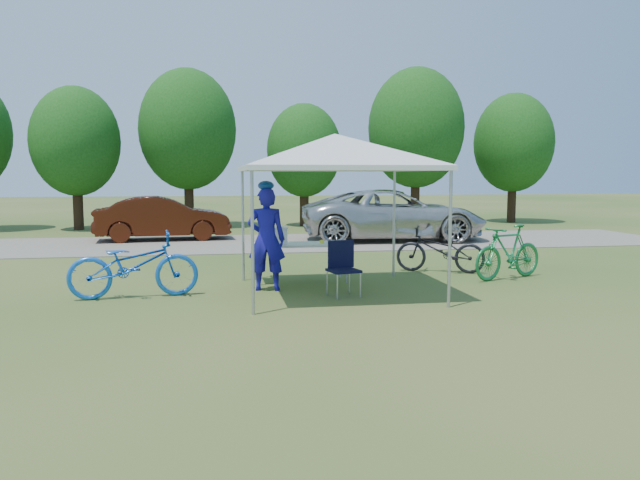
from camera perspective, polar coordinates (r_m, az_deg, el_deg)
The scene contains 14 objects.
ground at distance 10.87m, azimuth 1.33°, elevation -4.81°, with size 100.00×100.00×0.00m, color #2D5119.
gravel_strip at distance 18.70m, azimuth -3.33°, elevation -0.23°, with size 24.00×5.00×0.02m, color gray.
canopy at distance 10.69m, azimuth 1.37°, elevation 9.29°, with size 4.53×4.53×3.00m.
treeline at distance 24.64m, azimuth -5.65°, elevation 9.46°, with size 24.89×4.28×6.30m.
folding_table at distance 11.88m, azimuth -1.84°, elevation -0.52°, with size 1.78×0.74×0.73m.
folding_chair at distance 10.52m, azimuth 2.06°, elevation -2.15°, with size 0.57×0.59×0.93m.
cooler at distance 11.80m, azimuth -4.10°, elevation 0.43°, with size 0.44×0.30×0.32m.
ice_cream_cup at distance 11.88m, azimuth 0.17°, elevation -0.16°, with size 0.08×0.08×0.06m, color yellow.
cyclist at distance 10.98m, azimuth -4.92°, elevation 0.07°, with size 0.66×0.43×1.81m, color #171299.
bike_blue at distance 10.77m, azimuth -16.67°, elevation -2.19°, with size 0.73×2.10×1.10m, color blue.
bike_green at distance 12.72m, azimuth 16.84°, elevation -1.05°, with size 0.50×1.78×1.07m, color #1A753B.
bike_dark at distance 13.24m, azimuth 10.93°, elevation -0.86°, with size 0.64×1.83×0.96m, color black.
minivan at distance 19.35m, azimuth 6.72°, elevation 2.30°, with size 2.59×5.63×1.56m, color beige.
sedan at distance 19.90m, azimuth -14.20°, elevation 1.95°, with size 1.43×4.09×1.35m, color #42170B.
Camera 1 is at (-2.04, -10.48, 2.04)m, focal length 35.00 mm.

